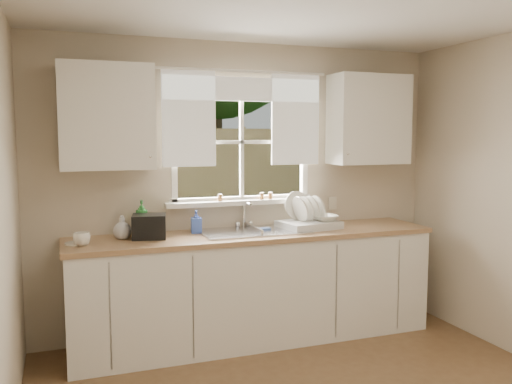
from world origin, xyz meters
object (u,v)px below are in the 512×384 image
object	(u,v)px
soap_bottle_a	(142,218)
cup	(82,239)
black_appliance	(149,226)
dish_rack	(308,220)

from	to	relation	value
soap_bottle_a	cup	distance (m)	0.55
black_appliance	soap_bottle_a	bearing A→B (deg)	114.52
soap_bottle_a	black_appliance	bearing A→B (deg)	-73.74
dish_rack	soap_bottle_a	size ratio (longest dim) A/B	1.87
dish_rack	cup	size ratio (longest dim) A/B	4.34
dish_rack	soap_bottle_a	bearing A→B (deg)	173.59
dish_rack	black_appliance	world-z (taller)	dish_rack
dish_rack	black_appliance	size ratio (longest dim) A/B	2.09
dish_rack	black_appliance	distance (m)	1.36
dish_rack	cup	bearing A→B (deg)	-176.68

